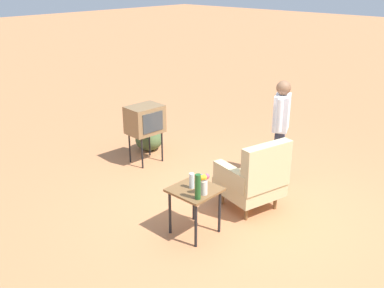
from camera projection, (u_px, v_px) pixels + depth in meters
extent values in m
plane|color=#C17A4C|center=(240.00, 208.00, 6.24)|extent=(60.00, 60.00, 0.00)
cylinder|color=brown|center=(251.00, 187.00, 6.59)|extent=(0.05, 0.05, 0.22)
cylinder|color=brown|center=(223.00, 197.00, 6.32)|extent=(0.05, 0.05, 0.22)
cylinder|color=brown|center=(275.00, 202.00, 6.18)|extent=(0.05, 0.05, 0.22)
cylinder|color=brown|center=(246.00, 212.00, 5.91)|extent=(0.05, 0.05, 0.22)
cube|color=#CCB784|center=(249.00, 186.00, 6.17)|extent=(0.92, 0.92, 0.20)
cube|color=#CCB784|center=(266.00, 167.00, 5.77)|extent=(0.78, 0.33, 0.64)
cube|color=#CCB784|center=(267.00, 166.00, 6.25)|extent=(0.30, 0.70, 0.26)
cube|color=#CCB784|center=(232.00, 177.00, 5.92)|extent=(0.30, 0.70, 0.26)
cylinder|color=black|center=(194.00, 200.00, 5.84)|extent=(0.04, 0.04, 0.60)
cylinder|color=black|center=(170.00, 212.00, 5.54)|extent=(0.04, 0.04, 0.60)
cylinder|color=black|center=(220.00, 211.00, 5.56)|extent=(0.04, 0.04, 0.60)
cylinder|color=black|center=(196.00, 225.00, 5.25)|extent=(0.04, 0.04, 0.60)
cube|color=brown|center=(195.00, 190.00, 5.43)|extent=(0.56, 0.56, 0.03)
cylinder|color=black|center=(142.00, 153.00, 7.40)|extent=(0.03, 0.03, 0.55)
cylinder|color=black|center=(162.00, 147.00, 7.68)|extent=(0.03, 0.03, 0.55)
cylinder|color=black|center=(130.00, 148.00, 7.65)|extent=(0.03, 0.03, 0.55)
cylinder|color=black|center=(149.00, 141.00, 7.93)|extent=(0.03, 0.03, 0.55)
cube|color=olive|center=(145.00, 119.00, 7.47)|extent=(0.63, 0.48, 0.48)
cube|color=#383D3F|center=(153.00, 123.00, 7.32)|extent=(0.42, 0.04, 0.34)
cylinder|color=#2D3347|center=(279.00, 153.00, 7.02)|extent=(0.14, 0.14, 0.86)
cylinder|color=#2D3347|center=(277.00, 158.00, 6.85)|extent=(0.14, 0.14, 0.86)
cube|color=silver|center=(282.00, 113.00, 6.67)|extent=(0.42, 0.35, 0.56)
cylinder|color=silver|center=(284.00, 107.00, 6.87)|extent=(0.09, 0.09, 0.50)
cylinder|color=silver|center=(280.00, 115.00, 6.45)|extent=(0.09, 0.09, 0.50)
sphere|color=brown|center=(284.00, 88.00, 6.53)|extent=(0.22, 0.22, 0.22)
cylinder|color=#1E5623|center=(198.00, 187.00, 5.13)|extent=(0.07, 0.07, 0.32)
cylinder|color=blue|center=(202.00, 180.00, 5.53)|extent=(0.07, 0.07, 0.12)
cylinder|color=silver|center=(192.00, 181.00, 5.41)|extent=(0.06, 0.06, 0.20)
cylinder|color=silver|center=(204.00, 188.00, 5.26)|extent=(0.09, 0.09, 0.18)
sphere|color=yellow|center=(204.00, 177.00, 5.21)|extent=(0.07, 0.07, 0.07)
sphere|color=#E04C66|center=(207.00, 176.00, 5.23)|extent=(0.07, 0.07, 0.07)
sphere|color=orange|center=(201.00, 178.00, 5.19)|extent=(0.07, 0.07, 0.07)
ellipsoid|color=#475B33|center=(149.00, 140.00, 8.22)|extent=(0.52, 0.52, 0.40)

